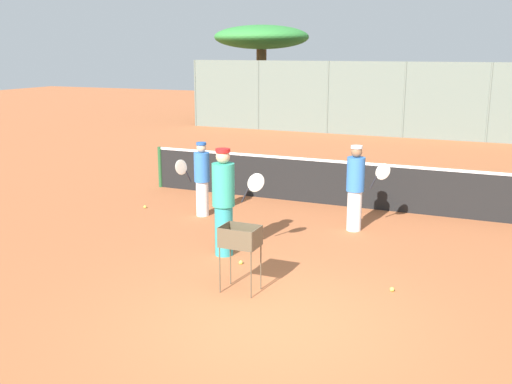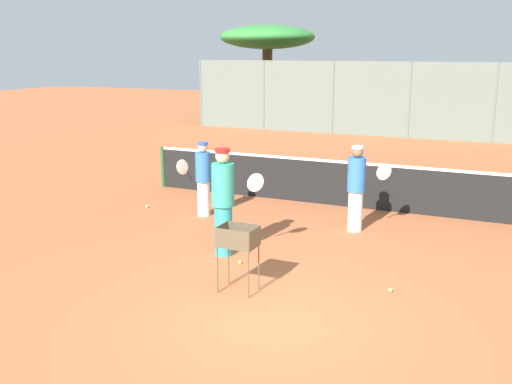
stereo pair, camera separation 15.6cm
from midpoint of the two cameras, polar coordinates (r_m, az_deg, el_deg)
ground_plane at (r=8.17m, az=2.07°, el=-12.33°), size 80.00×80.00×0.00m
tennis_net at (r=13.73m, az=12.21°, el=0.54°), size 11.71×0.10×1.07m
back_fence at (r=25.12m, az=18.27°, el=8.17°), size 22.78×0.08×3.08m
tree_1 at (r=31.03m, az=1.25°, el=14.39°), size 4.76×4.76×4.75m
player_white_outfit at (r=10.42m, az=-2.69°, el=-0.83°), size 0.89×0.55×1.90m
player_red_cap at (r=12.01m, az=9.92°, el=0.45°), size 0.85×0.50×1.72m
player_yellow_shirt at (r=12.99m, az=-4.73°, el=1.35°), size 0.50×0.82×1.62m
ball_cart at (r=8.88m, az=-1.27°, el=-4.78°), size 0.56×0.41×1.01m
tennis_ball_3 at (r=10.22m, az=-1.11°, el=-6.71°), size 0.07×0.07×0.07m
tennis_ball_4 at (r=13.97m, az=-10.03°, el=-1.36°), size 0.07×0.07×0.07m
tennis_ball_5 at (r=9.33m, az=13.15°, el=-9.09°), size 0.07×0.07×0.07m
parked_car at (r=29.47m, az=7.42°, el=7.70°), size 4.20×1.70×1.60m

